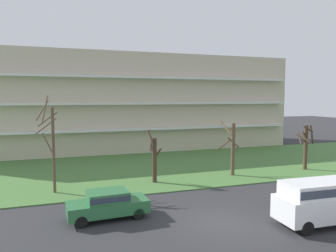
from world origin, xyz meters
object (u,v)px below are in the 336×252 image
object	(u,v)px
sedan_green_near_left	(108,203)
tree_right	(306,145)
tree_far_left	(52,144)
tree_left	(154,158)
van_white_center_left	(325,199)
tree_center	(232,147)

from	to	relation	value
sedan_green_near_left	tree_right	bearing A→B (deg)	-165.29
tree_right	sedan_green_near_left	xyz separation A→B (m)	(-19.05, -6.20, -1.52)
tree_far_left	tree_left	size ratio (longest dim) A/B	1.63
tree_far_left	sedan_green_near_left	world-z (taller)	tree_far_left
tree_left	van_white_center_left	size ratio (longest dim) A/B	0.80
sedan_green_near_left	tree_left	bearing A→B (deg)	-128.94
van_white_center_left	tree_far_left	bearing A→B (deg)	144.91
tree_center	tree_left	bearing A→B (deg)	-179.04
tree_right	sedan_green_near_left	world-z (taller)	tree_right
tree_left	tree_center	xyz separation A→B (m)	(6.96, 0.12, 0.50)
tree_center	van_white_center_left	bearing A→B (deg)	-93.93
tree_far_left	tree_right	distance (m)	22.06
tree_right	tree_far_left	bearing A→B (deg)	-179.44
tree_far_left	sedan_green_near_left	xyz separation A→B (m)	(2.98, -5.98, -2.65)
tree_far_left	van_white_center_left	world-z (taller)	tree_far_left
sedan_green_near_left	tree_center	bearing A→B (deg)	-154.02
tree_far_left	tree_right	size ratio (longest dim) A/B	1.59
tree_right	van_white_center_left	world-z (taller)	tree_right
tree_left	van_white_center_left	distance (m)	12.49
tree_far_left	tree_left	world-z (taller)	tree_far_left
tree_center	sedan_green_near_left	world-z (taller)	tree_center
sedan_green_near_left	van_white_center_left	bearing A→B (deg)	153.96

